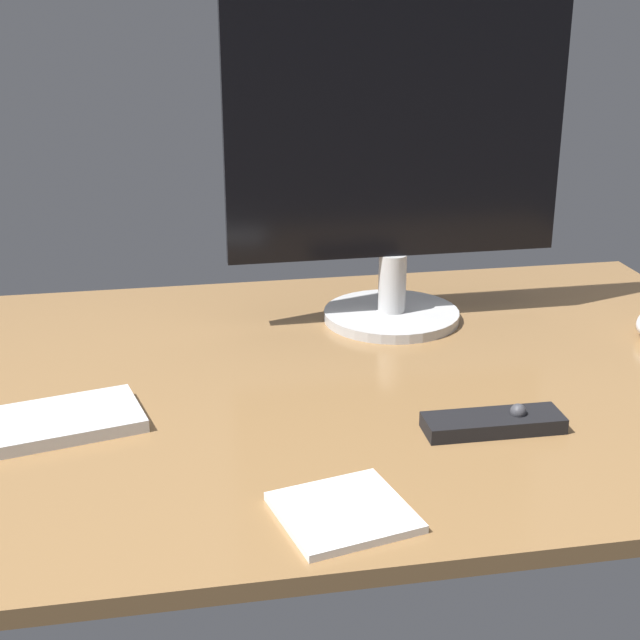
% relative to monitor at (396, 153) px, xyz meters
% --- Properties ---
extents(desk, '(1.40, 0.84, 0.02)m').
position_rel_monitor_xyz_m(desk, '(-0.21, -0.19, -0.26)').
color(desk, olive).
rests_on(desk, ground).
extents(monitor, '(0.50, 0.21, 0.50)m').
position_rel_monitor_xyz_m(monitor, '(0.00, 0.00, 0.00)').
color(monitor, beige).
rests_on(monitor, desk).
extents(media_remote, '(0.16, 0.05, 0.03)m').
position_rel_monitor_xyz_m(media_remote, '(0.02, -0.38, -0.25)').
color(media_remote, black).
rests_on(media_remote, desk).
extents(notepad, '(0.15, 0.14, 0.01)m').
position_rel_monitor_xyz_m(notepad, '(-0.18, -0.53, -0.25)').
color(notepad, white).
rests_on(notepad, desk).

